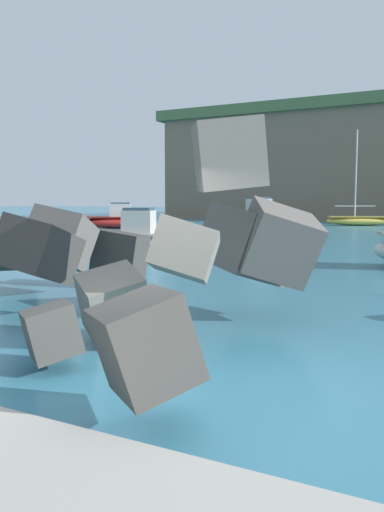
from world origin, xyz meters
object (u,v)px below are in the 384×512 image
object	(u,v)px
boat_mid_right	(360,220)
boat_mid_left	(133,237)
mooring_buoy_inner	(74,237)
mooring_buoy_middle	(250,247)
boat_far_centre	(116,220)
boat_far_left	(257,222)

from	to	relation	value
boat_mid_right	boat_mid_left	bearing A→B (deg)	-98.44
boat_mid_left	mooring_buoy_inner	size ratio (longest dim) A/B	10.44
mooring_buoy_inner	mooring_buoy_middle	world-z (taller)	same
mooring_buoy_inner	boat_far_centre	bearing A→B (deg)	116.72
boat_mid_left	mooring_buoy_middle	world-z (taller)	boat_mid_left
boat_far_left	boat_far_centre	bearing A→B (deg)	173.42
mooring_buoy_inner	mooring_buoy_middle	bearing A→B (deg)	-7.83
boat_far_centre	mooring_buoy_middle	world-z (taller)	boat_far_centre
mooring_buoy_inner	boat_mid_left	bearing A→B (deg)	-26.20
boat_mid_left	boat_far_centre	size ratio (longest dim) A/B	0.83
boat_mid_left	boat_far_left	xyz separation A→B (m)	(0.54, 13.41, 0.20)
boat_mid_left	boat_far_left	bearing A→B (deg)	87.70
boat_mid_right	mooring_buoy_inner	distance (m)	27.84
boat_far_centre	mooring_buoy_middle	size ratio (longest dim) A/B	12.64
boat_mid_right	boat_far_centre	world-z (taller)	boat_mid_right
boat_far_left	mooring_buoy_inner	world-z (taller)	boat_far_left
boat_mid_left	boat_far_centre	world-z (taller)	boat_far_centre
boat_mid_left	boat_mid_right	xyz separation A→B (m)	(4.27, 28.78, -0.07)
boat_mid_right	boat_far_left	distance (m)	15.82
boat_mid_right	mooring_buoy_middle	xyz separation A→B (m)	(0.53, -27.46, -0.27)
boat_far_centre	mooring_buoy_inner	xyz separation A→B (m)	(6.07, -12.07, -0.43)
boat_mid_right	mooring_buoy_inner	xyz separation A→B (m)	(-9.87, -26.03, -0.27)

